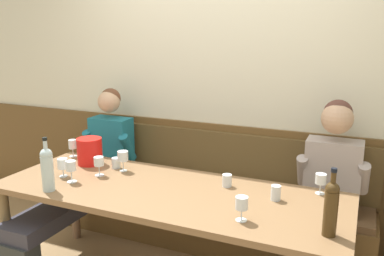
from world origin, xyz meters
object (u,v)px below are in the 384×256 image
Objects in this scene: wine_bottle_green_tall at (47,168)px; water_tumbler_right at (116,163)px; wine_glass_by_bottle at (99,162)px; ice_bucket at (90,151)px; wine_glass_near_bucket at (63,165)px; wine_glass_center_rear at (71,167)px; wine_bottle_clear_water at (331,207)px; wall_bench at (207,212)px; dining_table at (167,201)px; wine_glass_mid_left at (123,157)px; water_tumbler_center at (227,180)px; person_right_seat at (326,210)px; wine_glass_left_end at (321,180)px; water_tumbler_left at (276,193)px; person_left_seat at (86,175)px; wine_glass_right_end at (72,145)px; wine_glass_center_front at (242,204)px.

wine_bottle_green_tall reaches higher than water_tumbler_right.
wine_bottle_green_tall is 2.56× the size of wine_glass_by_bottle.
ice_bucket reaches higher than wine_glass_near_bucket.
ice_bucket is 0.39m from wine_glass_center_rear.
wine_bottle_clear_water is 4.45× the size of water_tumbler_right.
ice_bucket is at bearing -148.38° from wall_bench.
dining_table is 15.17× the size of wine_glass_mid_left.
water_tumbler_center is at bearing 10.57° from wine_glass_by_bottle.
water_tumbler_right is at bearing 84.42° from wine_glass_by_bottle.
wall_bench is 1.09m from person_right_seat.
wine_bottle_clear_water reaches higher than water_tumbler_right.
wall_bench is at bearing 31.62° from ice_bucket.
water_tumbler_left is (-0.24, -0.21, -0.05)m from wine_glass_left_end.
water_tumbler_left is (1.38, 0.44, -0.11)m from wine_bottle_green_tall.
wine_glass_near_bucket is (-1.71, -0.41, -0.00)m from wine_glass_left_end.
wine_glass_mid_left is 0.42m from wine_glass_near_bucket.
wine_glass_right_end is (-0.12, 0.00, 0.24)m from person_left_seat.
water_tumbler_center is (-0.58, -0.12, -0.05)m from wine_glass_left_end.
wine_glass_near_bucket is at bearing -172.46° from water_tumbler_left.
wall_bench reaches higher than wine_glass_near_bucket.
wine_glass_center_rear is at bearing 177.58° from wine_bottle_clear_water.
ice_bucket is at bearing 166.32° from wine_bottle_clear_water.
wine_glass_near_bucket is 0.93× the size of wine_glass_right_end.
person_right_seat reaches higher than wine_glass_center_rear.
wine_bottle_green_tall is at bearing -158.07° from wine_glass_left_end.
wall_bench is 1.09m from ice_bucket.
dining_table is 0.59m from wine_glass_by_bottle.
person_left_seat is 0.54m from wine_glass_mid_left.
wine_glass_mid_left reaches higher than wine_glass_center_front.
wine_glass_left_end is at bearing 13.39° from wine_glass_near_bucket.
wine_glass_mid_left reaches higher than wine_glass_left_end.
water_tumbler_right is at bearing -137.95° from wall_bench.
dining_table is at bearing -17.58° from wine_glass_right_end.
wine_glass_center_front and wine_glass_by_bottle have the same top height.
person_right_seat is 9.25× the size of wine_glass_right_end.
wine_bottle_green_tall reaches higher than ice_bucket.
wine_bottle_green_tall is 2.50× the size of wine_glass_right_end.
wine_bottle_clear_water reaches higher than wall_bench.
wine_glass_mid_left is 1.39m from wine_glass_left_end.
person_left_seat is at bearing 174.82° from water_tumbler_center.
wall_bench is at bearing 157.10° from wine_glass_left_end.
wine_glass_mid_left reaches higher than wine_glass_right_end.
person_left_seat is at bearing 118.97° from wine_glass_center_rear.
water_tumbler_right is at bearing 174.99° from water_tumbler_left.
water_tumbler_left reaches higher than water_tumbler_center.
water_tumbler_center is (1.00, 0.35, -0.07)m from wine_glass_center_rear.
water_tumbler_left is (0.68, -0.60, 0.52)m from wall_bench.
wine_bottle_green_tall is at bearing -176.33° from wine_bottle_clear_water.
wine_glass_center_rear is at bearing -160.76° from water_tumbler_center.
person_left_seat is 1.27m from water_tumbler_center.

